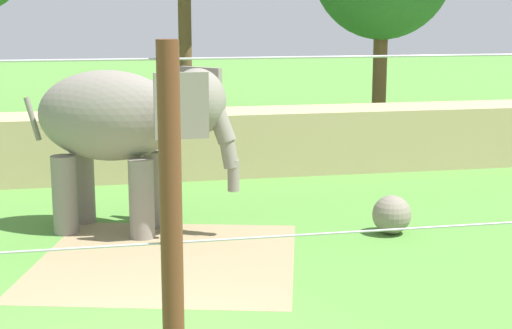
# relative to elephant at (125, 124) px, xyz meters

# --- Properties ---
(dirt_patch) EXTENTS (5.29, 5.40, 0.01)m
(dirt_patch) POSITION_rel_elephant_xyz_m (0.56, -1.93, -2.06)
(dirt_patch) COLOR #937F5B
(dirt_patch) RESTS_ON ground
(embankment_wall) EXTENTS (36.00, 1.80, 1.60)m
(embankment_wall) POSITION_rel_elephant_xyz_m (-0.13, 4.95, -1.26)
(embankment_wall) COLOR tan
(embankment_wall) RESTS_ON ground
(elephant) EXTENTS (3.93, 2.64, 3.11)m
(elephant) POSITION_rel_elephant_xyz_m (0.00, 0.00, 0.00)
(elephant) COLOR gray
(elephant) RESTS_ON ground
(enrichment_ball) EXTENTS (0.73, 0.73, 0.73)m
(enrichment_ball) POSITION_rel_elephant_xyz_m (4.85, -1.22, -1.70)
(enrichment_ball) COLOR gray
(enrichment_ball) RESTS_ON ground
(cable_fence) EXTENTS (10.76, 0.19, 3.91)m
(cable_fence) POSITION_rel_elephant_xyz_m (-0.07, -8.31, -0.10)
(cable_fence) COLOR brown
(cable_fence) RESTS_ON ground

